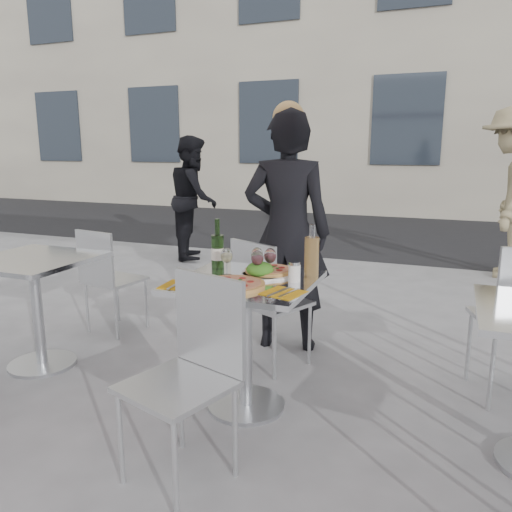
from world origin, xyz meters
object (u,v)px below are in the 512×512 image
at_px(side_table_left, 35,289).
at_px(chair_near, 192,361).
at_px(wineglass_white_a, 227,257).
at_px(pedestrian_a, 194,198).
at_px(wineglass_red_b, 270,257).
at_px(chair_far, 265,294).
at_px(salad_plate, 260,271).
at_px(sugar_shaker, 294,272).
at_px(pizza_far, 269,271).
at_px(pedestrian_b, 511,193).
at_px(wineglass_white_b, 257,256).
at_px(napkin_right, 283,292).
at_px(wine_bottle, 218,250).
at_px(napkin_left, 180,285).
at_px(woman_diner, 287,233).
at_px(side_chair_lfar, 106,273).
at_px(wineglass_red_a, 257,259).
at_px(main_table, 246,317).
at_px(carafe, 312,256).
at_px(pizza_near, 232,284).

xyz_separation_m(side_table_left, chair_near, (1.50, -0.61, -0.01)).
bearing_deg(wineglass_white_a, pedestrian_a, 121.17).
distance_m(wineglass_white_a, wineglass_red_b, 0.24).
relative_size(side_table_left, chair_far, 0.86).
distance_m(chair_far, chair_near, 1.13).
distance_m(salad_plate, sugar_shaker, 0.20).
bearing_deg(pizza_far, pedestrian_b, 67.60).
height_order(wineglass_white_b, napkin_right, wineglass_white_b).
relative_size(wine_bottle, napkin_left, 1.47).
bearing_deg(pedestrian_b, woman_diner, -25.79).
xyz_separation_m(pedestrian_a, napkin_left, (1.91, -3.65, -0.05)).
distance_m(side_chair_lfar, pedestrian_b, 4.44).
bearing_deg(chair_far, salad_plate, 131.93).
relative_size(wineglass_white_a, wineglass_red_a, 1.00).
height_order(pedestrian_a, salad_plate, pedestrian_a).
distance_m(side_chair_lfar, wine_bottle, 1.36).
height_order(chair_far, sugar_shaker, chair_far).
xyz_separation_m(main_table, salad_plate, (0.05, 0.08, 0.25)).
bearing_deg(salad_plate, carafe, 24.35).
relative_size(carafe, wineglass_white_a, 1.84).
distance_m(salad_plate, carafe, 0.29).
bearing_deg(chair_far, side_chair_lfar, 18.38).
height_order(wine_bottle, wineglass_white_b, wine_bottle).
distance_m(chair_near, pizza_near, 0.51).
distance_m(main_table, pedestrian_a, 4.06).
xyz_separation_m(chair_near, napkin_left, (-0.27, 0.37, 0.22)).
bearing_deg(wineglass_red_a, chair_far, 105.99).
height_order(chair_near, pizza_near, chair_near).
bearing_deg(chair_near, wineglass_white_a, 118.87).
bearing_deg(wineglass_white_a, sugar_shaker, 3.12).
xyz_separation_m(wineglass_white_b, napkin_right, (0.25, -0.28, -0.11)).
distance_m(carafe, wineglass_red_a, 0.30).
xyz_separation_m(woman_diner, napkin_left, (-0.19, -1.18, -0.10)).
relative_size(chair_near, woman_diner, 0.53).
bearing_deg(pedestrian_b, chair_far, -22.64).
xyz_separation_m(wineglass_white_b, wineglass_red_b, (0.07, 0.01, 0.00)).
relative_size(pedestrian_a, salad_plate, 7.27).
height_order(pedestrian_b, sugar_shaker, pedestrian_b).
distance_m(main_table, salad_plate, 0.26).
xyz_separation_m(chair_far, wine_bottle, (-0.16, -0.36, 0.35)).
xyz_separation_m(salad_plate, wineglass_white_a, (-0.18, -0.04, 0.07)).
height_order(side_table_left, carafe, carafe).
height_order(pizza_near, napkin_right, pizza_near).
bearing_deg(carafe, napkin_right, -96.38).
bearing_deg(wineglass_white_b, wineglass_red_b, 7.66).
relative_size(side_table_left, woman_diner, 0.44).
distance_m(wine_bottle, wineglass_white_b, 0.27).
bearing_deg(chair_far, wineglass_white_b, 129.27).
relative_size(side_chair_lfar, salad_plate, 3.79).
xyz_separation_m(wine_bottle, wineglass_white_b, (0.27, -0.05, -0.00)).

